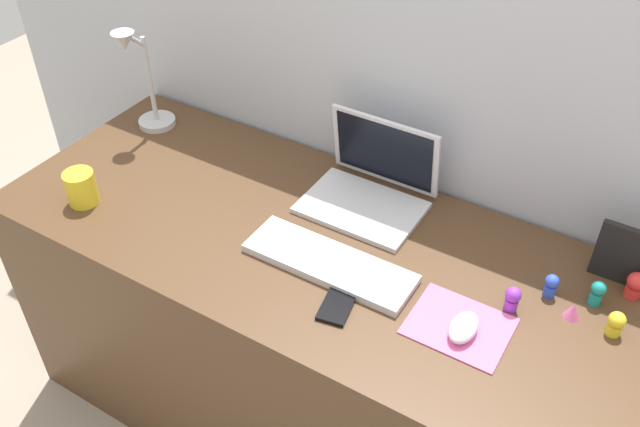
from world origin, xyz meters
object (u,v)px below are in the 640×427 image
object	(u,v)px
toy_figurine_red	(635,285)
desk_lamp	(143,83)
keyboard	(329,263)
mouse	(464,327)
toy_figurine_teal	(597,292)
toy_figurine_purple	(512,298)
coffee_mug	(81,188)
picture_frame	(623,255)
cell_phone	(339,302)
laptop	(372,182)
toy_figurine_yellow	(616,323)
toy_figurine_blue	(551,285)
toy_figurine_pink	(573,310)

from	to	relation	value
toy_figurine_red	desk_lamp	bearing A→B (deg)	-178.44
keyboard	mouse	bearing A→B (deg)	-5.07
toy_figurine_teal	toy_figurine_purple	xyz separation A→B (m)	(-0.15, -0.11, -0.00)
coffee_mug	toy_figurine_purple	bearing A→B (deg)	11.25
picture_frame	cell_phone	bearing A→B (deg)	-141.65
laptop	keyboard	world-z (taller)	laptop
toy_figurine_yellow	toy_figurine_purple	distance (m)	0.21
desk_lamp	toy_figurine_purple	xyz separation A→B (m)	(1.17, -0.14, -0.12)
cell_phone	desk_lamp	size ratio (longest dim) A/B	0.39
coffee_mug	toy_figurine_blue	distance (m)	1.17
laptop	toy_figurine_purple	size ratio (longest dim) A/B	4.77
mouse	desk_lamp	bearing A→B (deg)	166.69
picture_frame	toy_figurine_yellow	distance (m)	0.18
toy_figurine_blue	keyboard	bearing A→B (deg)	-159.24
mouse	toy_figurine_purple	bearing A→B (deg)	62.91
cell_phone	coffee_mug	size ratio (longest dim) A/B	1.41
coffee_mug	toy_figurine_red	distance (m)	1.35
keyboard	toy_figurine_teal	bearing A→B (deg)	20.01
laptop	toy_figurine_blue	bearing A→B (deg)	-11.18
toy_figurine_yellow	toy_figurine_teal	world-z (taller)	toy_figurine_teal
desk_lamp	laptop	bearing A→B (deg)	3.44
toy_figurine_pink	toy_figurine_purple	xyz separation A→B (m)	(-0.12, -0.05, 0.01)
picture_frame	toy_figurine_yellow	size ratio (longest dim) A/B	2.56
mouse	picture_frame	distance (m)	0.41
mouse	toy_figurine_blue	bearing A→B (deg)	59.86
toy_figurine_blue	toy_figurine_purple	size ratio (longest dim) A/B	0.92
coffee_mug	toy_figurine_red	bearing A→B (deg)	16.94
cell_phone	toy_figurine_purple	bearing A→B (deg)	18.33
toy_figurine_yellow	toy_figurine_blue	distance (m)	0.15
mouse	desk_lamp	world-z (taller)	desk_lamp
laptop	coffee_mug	distance (m)	0.75
mouse	toy_figurine_red	bearing A→B (deg)	47.10
toy_figurine_pink	toy_figurine_teal	distance (m)	0.07
toy_figurine_yellow	toy_figurine_purple	size ratio (longest dim) A/B	0.93
laptop	desk_lamp	bearing A→B (deg)	-176.56
toy_figurine_teal	toy_figurine_purple	size ratio (longest dim) A/B	1.01
toy_figurine_pink	toy_figurine_yellow	world-z (taller)	toy_figurine_yellow
keyboard	mouse	world-z (taller)	mouse
desk_lamp	picture_frame	bearing A→B (deg)	3.09
cell_phone	toy_figurine_red	bearing A→B (deg)	22.93
keyboard	coffee_mug	size ratio (longest dim) A/B	4.51
picture_frame	toy_figurine_pink	bearing A→B (deg)	-107.24
toy_figurine_blue	toy_figurine_purple	xyz separation A→B (m)	(-0.06, -0.09, 0.00)
toy_figurine_red	toy_figurine_yellow	world-z (taller)	toy_figurine_red
mouse	toy_figurine_red	xyz separation A→B (m)	(0.28, 0.30, 0.01)
mouse	picture_frame	xyz separation A→B (m)	(0.23, 0.33, 0.05)
toy_figurine_pink	toy_figurine_purple	bearing A→B (deg)	-158.30
toy_figurine_red	coffee_mug	bearing A→B (deg)	-163.06
picture_frame	toy_figurine_pink	xyz separation A→B (m)	(-0.05, -0.17, -0.06)
laptop	toy_figurine_pink	xyz separation A→B (m)	(0.56, -0.14, -0.03)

